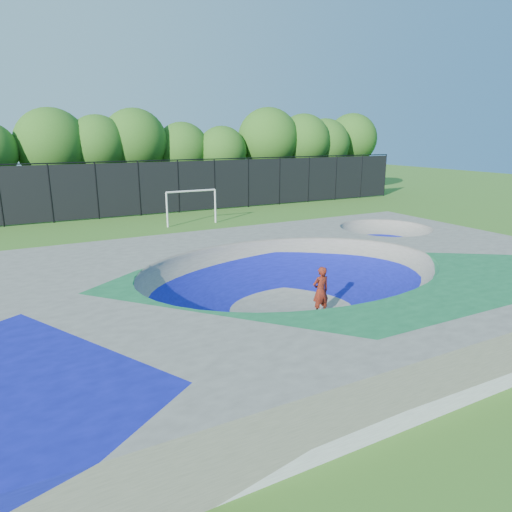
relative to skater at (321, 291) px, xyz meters
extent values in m
plane|color=#33641B|center=(-0.31, 1.12, -0.84)|extent=(120.00, 120.00, 0.00)
cube|color=gray|center=(-0.31, 1.12, -0.09)|extent=(22.00, 14.00, 1.50)
imported|color=#B1290E|center=(0.00, 0.00, 0.00)|extent=(0.62, 0.41, 1.68)
cube|color=black|center=(0.00, 0.00, -0.82)|extent=(0.79, 0.24, 0.05)
cylinder|color=silver|center=(0.12, 16.95, 0.29)|extent=(0.12, 0.12, 2.26)
cylinder|color=silver|center=(3.50, 16.95, 0.29)|extent=(0.12, 0.12, 2.26)
cylinder|color=silver|center=(1.81, 16.95, 1.41)|extent=(3.38, 0.12, 0.12)
cylinder|color=black|center=(-9.31, 22.12, 1.16)|extent=(0.09, 0.09, 4.00)
cylinder|color=black|center=(-6.31, 22.12, 1.16)|extent=(0.09, 0.09, 4.00)
cylinder|color=black|center=(-3.31, 22.12, 1.16)|extent=(0.09, 0.09, 4.00)
cylinder|color=black|center=(-0.31, 22.12, 1.16)|extent=(0.09, 0.09, 4.00)
cylinder|color=black|center=(2.69, 22.12, 1.16)|extent=(0.09, 0.09, 4.00)
cylinder|color=black|center=(5.69, 22.12, 1.16)|extent=(0.09, 0.09, 4.00)
cylinder|color=black|center=(8.69, 22.12, 1.16)|extent=(0.09, 0.09, 4.00)
cylinder|color=black|center=(11.69, 22.12, 1.16)|extent=(0.09, 0.09, 4.00)
cylinder|color=black|center=(14.69, 22.12, 1.16)|extent=(0.09, 0.09, 4.00)
cylinder|color=black|center=(17.69, 22.12, 1.16)|extent=(0.09, 0.09, 4.00)
cylinder|color=black|center=(20.69, 22.12, 1.16)|extent=(0.09, 0.09, 4.00)
cylinder|color=black|center=(23.69, 22.12, 1.16)|extent=(0.09, 0.09, 4.00)
cube|color=black|center=(-0.31, 22.12, 1.16)|extent=(48.00, 0.03, 3.80)
cylinder|color=black|center=(-0.31, 22.12, 3.16)|extent=(48.00, 0.08, 0.08)
cylinder|color=#453622|center=(-5.41, 27.97, 0.68)|extent=(0.44, 0.44, 3.04)
sphere|color=#275817|center=(-5.41, 27.97, 4.28)|extent=(5.54, 5.54, 5.54)
cylinder|color=#453622|center=(-2.06, 27.65, 0.82)|extent=(0.44, 0.44, 3.33)
sphere|color=#275817|center=(-2.06, 27.65, 4.24)|extent=(4.68, 4.68, 4.68)
cylinder|color=#453622|center=(1.02, 28.06, 0.82)|extent=(0.44, 0.44, 3.31)
sphere|color=#275817|center=(1.02, 28.06, 4.49)|extent=(5.38, 5.38, 5.38)
cylinder|color=#453622|center=(5.21, 28.14, 0.55)|extent=(0.44, 0.44, 2.79)
sphere|color=#275817|center=(5.21, 28.14, 3.73)|extent=(4.76, 4.76, 4.76)
cylinder|color=#453622|center=(8.47, 26.83, 0.53)|extent=(0.44, 0.44, 2.74)
sphere|color=#275817|center=(8.47, 26.83, 3.56)|extent=(4.44, 4.44, 4.44)
cylinder|color=#453622|center=(13.06, 26.53, 0.84)|extent=(0.44, 0.44, 3.36)
sphere|color=#275817|center=(13.06, 26.53, 4.64)|extent=(5.66, 5.66, 5.66)
cylinder|color=#453622|center=(16.64, 26.01, 0.83)|extent=(0.44, 0.44, 3.34)
sphere|color=#275817|center=(16.64, 26.01, 4.41)|extent=(5.10, 5.10, 5.10)
cylinder|color=#453622|center=(19.44, 26.37, 0.72)|extent=(0.44, 0.44, 3.12)
sphere|color=#275817|center=(19.44, 26.37, 4.12)|extent=(4.91, 4.91, 4.91)
cylinder|color=#453622|center=(23.41, 27.05, 0.90)|extent=(0.44, 0.44, 3.49)
sphere|color=#275817|center=(23.41, 27.05, 4.59)|extent=(5.16, 5.16, 5.16)
camera|label=1|loc=(-8.60, -11.55, 4.99)|focal=32.00mm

